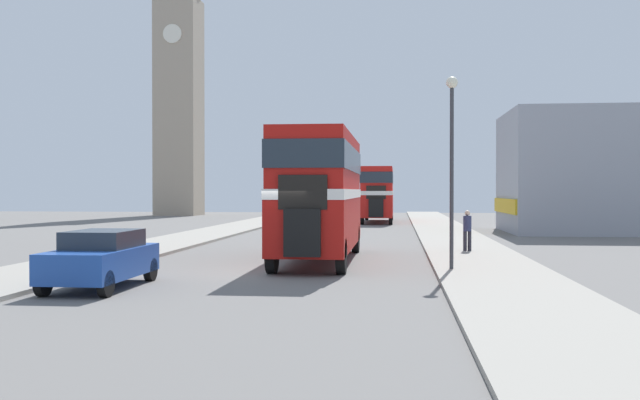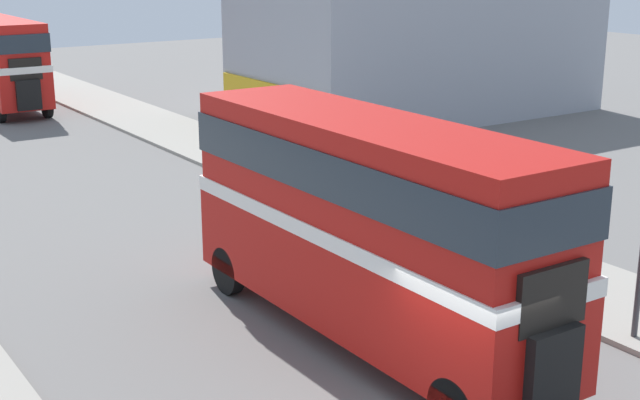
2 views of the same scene
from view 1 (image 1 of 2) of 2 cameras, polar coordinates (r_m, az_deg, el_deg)
The scene contains 9 objects.
ground_plane at distance 21.88m, azimuth -4.04°, elevation -5.82°, with size 120.00×120.00×0.00m, color slate.
sidewalk_right at distance 21.73m, azimuth 13.86°, elevation -5.73°, with size 3.50×120.00×0.12m.
sidewalk_left at distance 23.99m, azimuth -20.18°, elevation -5.14°, with size 3.50×120.00×0.12m.
double_decker_bus at distance 25.17m, azimuth -0.01°, elevation 1.04°, with size 2.41×9.60×4.44m.
bus_distant at distance 56.51m, azimuth 4.65°, elevation 0.80°, with size 2.40×10.12×4.29m.
car_parked_near at distance 19.21m, azimuth -17.08°, elevation -4.48°, with size 1.74×3.95×1.48m.
pedestrian_walking at distance 28.80m, azimuth 11.70°, elevation -2.21°, with size 0.32×0.32×1.60m.
street_lamp at distance 22.11m, azimuth 10.50°, elevation 4.50°, with size 0.36×0.36×5.86m.
church_tower at distance 75.34m, azimuth -11.23°, elevation 12.43°, with size 4.37×4.37×34.75m.
Camera 1 is at (3.84, -21.39, 2.51)m, focal length 40.00 mm.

